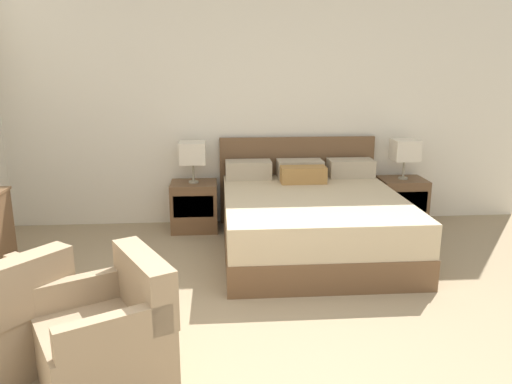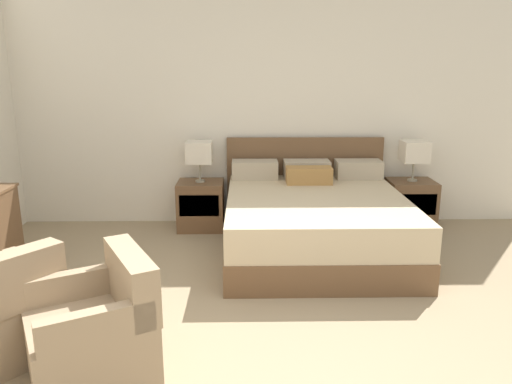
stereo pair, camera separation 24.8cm
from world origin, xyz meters
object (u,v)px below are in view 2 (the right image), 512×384
(table_lamp_right, at_px, (414,152))
(armchair_companion, at_px, (97,333))
(nightstand_left, at_px, (201,205))
(bed, at_px, (314,220))
(table_lamp_left, at_px, (199,153))
(nightstand_right, at_px, (410,204))

(table_lamp_right, height_order, armchair_companion, table_lamp_right)
(nightstand_left, relative_size, armchair_companion, 0.60)
(bed, distance_m, armchair_companion, 2.62)
(bed, relative_size, table_lamp_right, 4.47)
(nightstand_left, bearing_deg, armchair_companion, -97.60)
(armchair_companion, bearing_deg, table_lamp_right, 45.19)
(table_lamp_left, relative_size, table_lamp_right, 1.00)
(bed, bearing_deg, armchair_companion, -127.29)
(table_lamp_right, distance_m, armchair_companion, 4.02)
(nightstand_right, xyz_separation_m, table_lamp_left, (-2.42, 0.00, 0.61))
(nightstand_right, distance_m, table_lamp_right, 0.61)
(nightstand_right, relative_size, table_lamp_left, 1.20)
(table_lamp_right, bearing_deg, armchair_companion, -134.81)
(nightstand_right, distance_m, table_lamp_left, 2.50)
(bed, height_order, nightstand_right, bed)
(nightstand_left, bearing_deg, table_lamp_left, 90.00)
(armchair_companion, bearing_deg, nightstand_left, 82.40)
(nightstand_left, height_order, armchair_companion, armchair_companion)
(nightstand_right, bearing_deg, nightstand_left, 180.00)
(nightstand_left, relative_size, table_lamp_right, 1.20)
(nightstand_right, xyz_separation_m, armchair_companion, (-2.80, -2.82, 0.01))
(nightstand_left, height_order, nightstand_right, same)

